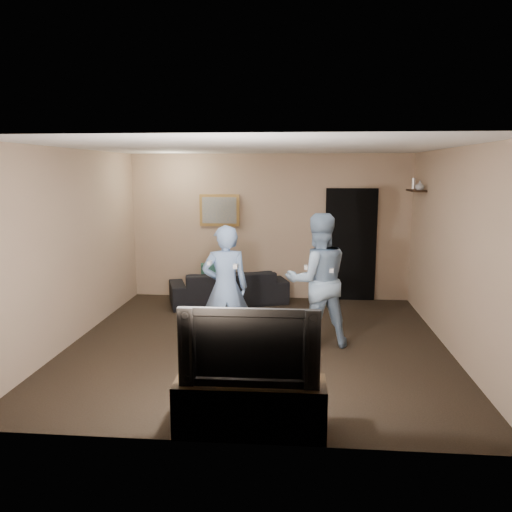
# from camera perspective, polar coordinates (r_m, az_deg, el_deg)

# --- Properties ---
(ground) EXTENTS (5.00, 5.00, 0.00)m
(ground) POSITION_cam_1_polar(r_m,az_deg,el_deg) (6.84, 0.19, -9.97)
(ground) COLOR black
(ground) RESTS_ON ground
(ceiling) EXTENTS (5.00, 5.00, 0.04)m
(ceiling) POSITION_cam_1_polar(r_m,az_deg,el_deg) (6.44, 0.20, 12.34)
(ceiling) COLOR silver
(ceiling) RESTS_ON wall_back
(wall_back) EXTENTS (5.00, 0.04, 2.60)m
(wall_back) POSITION_cam_1_polar(r_m,az_deg,el_deg) (8.99, 1.54, 3.32)
(wall_back) COLOR tan
(wall_back) RESTS_ON ground
(wall_front) EXTENTS (5.00, 0.04, 2.60)m
(wall_front) POSITION_cam_1_polar(r_m,az_deg,el_deg) (4.08, -2.78, -4.62)
(wall_front) COLOR tan
(wall_front) RESTS_ON ground
(wall_left) EXTENTS (0.04, 5.00, 2.60)m
(wall_left) POSITION_cam_1_polar(r_m,az_deg,el_deg) (7.17, -20.14, 1.07)
(wall_left) COLOR tan
(wall_left) RESTS_ON ground
(wall_right) EXTENTS (0.04, 5.00, 2.60)m
(wall_right) POSITION_cam_1_polar(r_m,az_deg,el_deg) (6.78, 21.74, 0.50)
(wall_right) COLOR tan
(wall_right) RESTS_ON ground
(sofa) EXTENTS (2.16, 1.39, 0.59)m
(sofa) POSITION_cam_1_polar(r_m,az_deg,el_deg) (8.76, -3.15, -3.54)
(sofa) COLOR black
(sofa) RESTS_ON ground
(throw_pillow) EXTENTS (0.47, 0.24, 0.45)m
(throw_pillow) POSITION_cam_1_polar(r_m,az_deg,el_deg) (8.76, -4.82, -2.32)
(throw_pillow) COLOR #16443B
(throw_pillow) RESTS_ON sofa
(painting_frame) EXTENTS (0.72, 0.05, 0.57)m
(painting_frame) POSITION_cam_1_polar(r_m,az_deg,el_deg) (9.03, -4.19, 5.24)
(painting_frame) COLOR olive
(painting_frame) RESTS_ON wall_back
(painting_canvas) EXTENTS (0.62, 0.01, 0.47)m
(painting_canvas) POSITION_cam_1_polar(r_m,az_deg,el_deg) (9.01, -4.22, 5.23)
(painting_canvas) COLOR slate
(painting_canvas) RESTS_ON painting_frame
(doorway) EXTENTS (0.90, 0.06, 2.00)m
(doorway) POSITION_cam_1_polar(r_m,az_deg,el_deg) (9.03, 10.75, 1.26)
(doorway) COLOR black
(doorway) RESTS_ON ground
(light_switch) EXTENTS (0.08, 0.02, 0.12)m
(light_switch) POSITION_cam_1_polar(r_m,az_deg,el_deg) (8.95, 6.97, 3.23)
(light_switch) COLOR silver
(light_switch) RESTS_ON wall_back
(wall_shelf) EXTENTS (0.20, 0.60, 0.03)m
(wall_shelf) POSITION_cam_1_polar(r_m,az_deg,el_deg) (8.43, 17.83, 7.13)
(wall_shelf) COLOR black
(wall_shelf) RESTS_ON wall_right
(shelf_vase) EXTENTS (0.16, 0.16, 0.15)m
(shelf_vase) POSITION_cam_1_polar(r_m,az_deg,el_deg) (8.21, 18.20, 7.67)
(shelf_vase) COLOR #9D9DA2
(shelf_vase) RESTS_ON wall_shelf
(shelf_figurine) EXTENTS (0.06, 0.06, 0.18)m
(shelf_figurine) POSITION_cam_1_polar(r_m,az_deg,el_deg) (8.62, 17.57, 7.89)
(shelf_figurine) COLOR silver
(shelf_figurine) RESTS_ON wall_shelf
(tv_console) EXTENTS (1.34, 0.45, 0.48)m
(tv_console) POSITION_cam_1_polar(r_m,az_deg,el_deg) (4.61, -0.68, -16.80)
(tv_console) COLOR black
(tv_console) RESTS_ON ground
(television) EXTENTS (1.20, 0.17, 0.69)m
(television) POSITION_cam_1_polar(r_m,az_deg,el_deg) (4.38, -0.70, -9.95)
(television) COLOR black
(television) RESTS_ON tv_console
(wii_player_left) EXTENTS (0.67, 0.55, 1.63)m
(wii_player_left) POSITION_cam_1_polar(r_m,az_deg,el_deg) (6.43, -3.51, -3.68)
(wii_player_left) COLOR #6D8DBE
(wii_player_left) RESTS_ON ground
(wii_player_right) EXTENTS (1.01, 0.87, 1.77)m
(wii_player_right) POSITION_cam_1_polar(r_m,az_deg,el_deg) (6.60, 7.06, -2.78)
(wii_player_right) COLOR #809DBB
(wii_player_right) RESTS_ON ground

